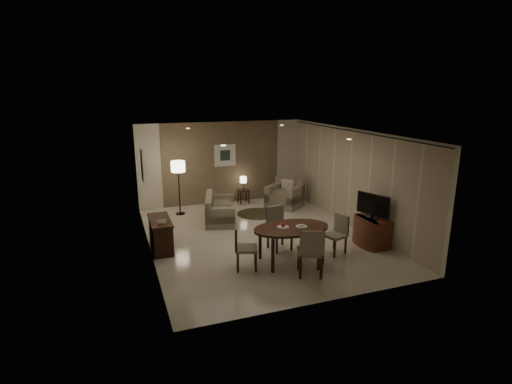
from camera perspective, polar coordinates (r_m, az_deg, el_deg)
name	(u,v)px	position (r m, az deg, el deg)	size (l,w,h in m)	color
room_shell	(253,183)	(10.44, -0.38, 1.32)	(5.50, 7.00, 2.70)	beige
taupe_accent	(222,163)	(13.33, -4.87, 4.18)	(3.96, 0.03, 2.70)	#7C634D
curtain_wall	(350,179)	(11.28, 13.26, 1.77)	(0.08, 6.70, 2.58)	#BBAD92
curtain_rod	(353,131)	(11.07, 13.66, 8.45)	(0.03, 0.03, 6.80)	black
art_back_frame	(225,155)	(13.29, -4.45, 5.25)	(0.72, 0.03, 0.72)	silver
art_back_canvas	(225,155)	(13.27, -4.43, 5.24)	(0.34, 0.01, 0.34)	#1C3229
art_left_frame	(142,165)	(10.56, -15.96, 3.68)	(0.03, 0.60, 0.80)	silver
art_left_canvas	(143,165)	(10.57, -15.87, 3.69)	(0.01, 0.46, 0.64)	gray
downlight_nl	(223,146)	(7.72, -4.70, 6.63)	(0.10, 0.10, 0.01)	white
downlight_nr	(349,139)	(8.87, 13.15, 7.34)	(0.10, 0.10, 0.01)	white
downlight_fl	(188,128)	(11.20, -9.70, 8.95)	(0.10, 0.10, 0.01)	white
downlight_fr	(282,125)	(12.03, 3.70, 9.50)	(0.10, 0.10, 0.01)	white
console_desk	(161,234)	(9.81, -13.45, -5.92)	(0.48, 1.20, 0.75)	#492817
telephone	(161,221)	(9.39, -13.37, -4.11)	(0.20, 0.14, 0.09)	white
tv_cabinet	(372,232)	(10.21, 16.21, -5.44)	(0.48, 0.90, 0.70)	#5D2F1B
flat_tv	(373,205)	(10.00, 16.39, -1.84)	(0.06, 0.88, 0.60)	black
dining_table	(291,244)	(8.93, 5.03, -7.47)	(1.72, 1.07, 0.80)	#492817
chair_near	(310,251)	(8.32, 7.74, -8.36)	(0.50, 0.50, 1.04)	gray
chair_far	(280,229)	(9.52, 3.43, -5.30)	(0.50, 0.50, 1.02)	gray
chair_left	(247,248)	(8.53, -1.36, -7.98)	(0.46, 0.46, 0.95)	gray
chair_right	(335,235)	(9.49, 11.21, -6.04)	(0.44, 0.44, 0.90)	gray
plate_a	(283,227)	(8.76, 3.88, -5.03)	(0.26, 0.26, 0.02)	white
plate_b	(302,226)	(8.83, 6.52, -4.91)	(0.26, 0.26, 0.02)	white
fruit_apple	(283,225)	(8.74, 3.88, -4.70)	(0.09, 0.09, 0.09)	red
napkin	(302,225)	(8.83, 6.53, -4.77)	(0.12, 0.08, 0.03)	white
round_rug	(257,214)	(12.31, 0.11, -3.11)	(1.21, 1.21, 0.01)	#453D27
sofa	(220,208)	(11.62, -5.12, -2.30)	(0.81, 1.62, 0.76)	gray
armchair	(285,193)	(12.95, 4.10, -0.21)	(1.01, 0.95, 0.89)	gray
side_table	(243,196)	(13.42, -1.80, -0.62)	(0.36, 0.36, 0.45)	black
table_lamp	(243,183)	(13.31, -1.82, 1.36)	(0.22, 0.22, 0.50)	#FFEAC1
floor_lamp	(179,188)	(12.29, -10.93, 0.56)	(0.42, 0.42, 1.64)	#FFE5B7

